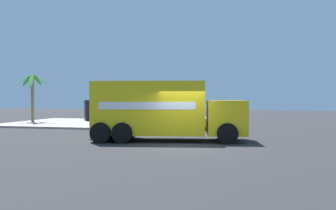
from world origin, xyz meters
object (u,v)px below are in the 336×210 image
pickup_tan (176,118)px  delivery_truck (163,110)px  vending_machine_red (90,110)px  palm_tree_far (32,89)px

pickup_tan → delivery_truck: bearing=-173.2°
delivery_truck → vending_machine_red: bearing=39.6°
vending_machine_red → palm_tree_far: palm_tree_far is taller
delivery_truck → palm_tree_far: palm_tree_far is taller
delivery_truck → pickup_tan: 7.18m
delivery_truck → palm_tree_far: (9.10, 13.79, 1.39)m
pickup_tan → vending_machine_red: vending_machine_red is taller
delivery_truck → vending_machine_red: size_ratio=4.27×
delivery_truck → vending_machine_red: (11.94, 9.86, -0.48)m
pickup_tan → vending_machine_red: (4.86, 9.01, 0.34)m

